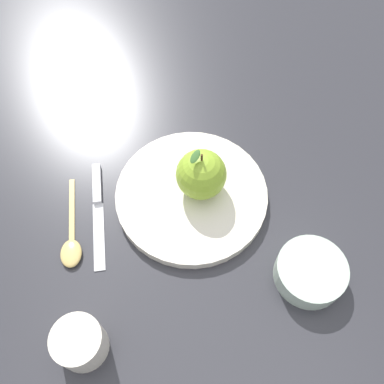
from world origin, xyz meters
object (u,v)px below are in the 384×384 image
apple (202,174)px  cup (80,342)px  knife (98,205)px  side_bowl (311,271)px  dinner_plate (192,195)px  spoon (72,243)px

apple → cup: apple is taller
cup → knife: bearing=-91.2°
cup → side_bowl: bearing=-165.4°
dinner_plate → side_bowl: bearing=139.4°
apple → knife: 0.19m
knife → spoon: size_ratio=1.19×
apple → dinner_plate: bearing=29.5°
apple → spoon: (0.22, 0.09, -0.05)m
side_bowl → spoon: (0.37, -0.07, -0.02)m
apple → cup: size_ratio=1.38×
knife → side_bowl: bearing=157.0°
knife → apple: bearing=-174.7°
side_bowl → knife: 0.37m
spoon → side_bowl: bearing=169.1°
apple → cup: 0.31m
cup → apple: bearing=-126.3°
dinner_plate → side_bowl: size_ratio=2.40×
dinner_plate → spoon: bearing=21.3°
side_bowl → apple: bearing=-45.1°
side_bowl → spoon: 0.38m
side_bowl → spoon: side_bowl is taller
spoon → cup: bearing=101.7°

